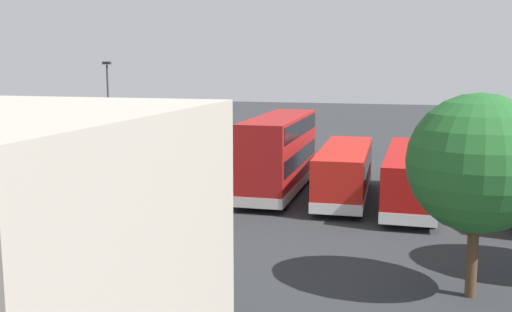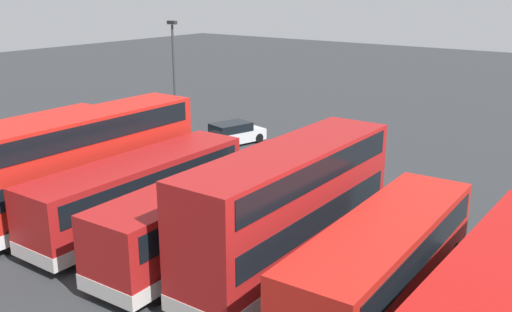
# 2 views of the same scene
# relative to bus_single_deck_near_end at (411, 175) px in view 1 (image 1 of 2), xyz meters

# --- Properties ---
(ground_plane) EXTENTS (140.00, 140.00, 0.00)m
(ground_plane) POSITION_rel_bus_single_deck_near_end_xyz_m (12.75, -10.18, -1.62)
(ground_plane) COLOR #2D3033
(bus_single_deck_near_end) EXTENTS (2.61, 11.56, 2.95)m
(bus_single_deck_near_end) POSITION_rel_bus_single_deck_near_end_xyz_m (0.00, 0.00, 0.00)
(bus_single_deck_near_end) COLOR #B71411
(bus_single_deck_near_end) RESTS_ON ground
(bus_single_deck_second) EXTENTS (3.01, 10.33, 2.95)m
(bus_single_deck_second) POSITION_rel_bus_single_deck_near_end_xyz_m (3.61, -0.41, -0.00)
(bus_single_deck_second) COLOR red
(bus_single_deck_second) RESTS_ON ground
(bus_double_decker_third) EXTENTS (2.77, 10.64, 4.55)m
(bus_double_decker_third) POSITION_rel_bus_single_deck_near_end_xyz_m (7.46, -0.86, 0.82)
(bus_double_decker_third) COLOR #A51919
(bus_double_decker_third) RESTS_ON ground
(bus_single_deck_fourth) EXTENTS (3.07, 11.67, 2.95)m
(bus_single_deck_fourth) POSITION_rel_bus_single_deck_near_end_xyz_m (10.80, -0.63, 0.00)
(bus_single_deck_fourth) COLOR #A51919
(bus_single_deck_fourth) RESTS_ON ground
(bus_single_deck_fifth) EXTENTS (2.81, 10.84, 2.95)m
(bus_single_deck_fifth) POSITION_rel_bus_single_deck_near_end_xyz_m (14.75, -0.31, -0.00)
(bus_single_deck_fifth) COLOR #A51919
(bus_single_deck_fifth) RESTS_ON ground
(bus_double_decker_sixth) EXTENTS (2.76, 11.65, 4.55)m
(bus_double_decker_sixth) POSITION_rel_bus_single_deck_near_end_xyz_m (17.92, 0.12, 0.83)
(bus_double_decker_sixth) COLOR red
(bus_double_decker_sixth) RESTS_ON ground
(bus_single_deck_seventh) EXTENTS (2.82, 11.94, 2.95)m
(bus_single_deck_seventh) POSITION_rel_bus_single_deck_near_end_xyz_m (21.74, -0.14, 0.00)
(bus_single_deck_seventh) COLOR red
(bus_single_deck_seventh) RESTS_ON ground
(bus_single_deck_far_end) EXTENTS (3.11, 11.51, 2.95)m
(bus_single_deck_far_end) POSITION_rel_bus_single_deck_near_end_xyz_m (25.25, -0.98, -0.00)
(bus_single_deck_far_end) COLOR red
(bus_single_deck_far_end) RESTS_ON ground
(car_hatchback_silver) EXTENTS (2.79, 4.45, 1.43)m
(car_hatchback_silver) POSITION_rel_bus_single_deck_near_end_xyz_m (19.92, -12.97, -0.92)
(car_hatchback_silver) COLOR silver
(car_hatchback_silver) RESTS_ON ground
(lamp_post_tall) EXTENTS (0.70, 0.30, 7.68)m
(lamp_post_tall) POSITION_rel_bus_single_deck_near_end_xyz_m (25.36, -13.30, 2.89)
(lamp_post_tall) COLOR #38383D
(lamp_post_tall) RESTS_ON ground
(tree_midleft) EXTENTS (4.49, 4.49, 6.70)m
(tree_midleft) POSITION_rel_bus_single_deck_near_end_xyz_m (-2.18, 12.78, 2.82)
(tree_midleft) COLOR #4C3823
(tree_midleft) RESTS_ON ground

